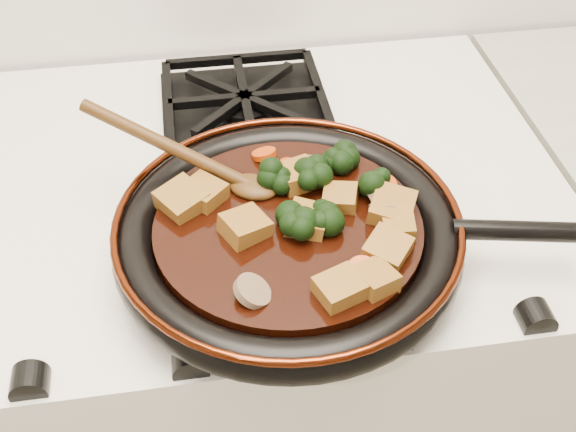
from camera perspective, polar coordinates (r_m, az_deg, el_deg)
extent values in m
cube|color=white|center=(1.25, -1.81, -12.83)|extent=(0.76, 0.60, 0.90)
cylinder|color=black|center=(0.78, 0.00, -2.01)|extent=(0.34, 0.34, 0.01)
torus|color=black|center=(0.77, 0.00, -1.53)|extent=(0.37, 0.37, 0.04)
torus|color=#4D1B0B|center=(0.75, 0.00, -0.39)|extent=(0.37, 0.37, 0.01)
cylinder|color=black|center=(0.79, 17.85, -1.14)|extent=(0.14, 0.05, 0.02)
cylinder|color=black|center=(0.76, 0.00, -1.16)|extent=(0.28, 0.28, 0.02)
cube|color=#8C5D20|center=(0.79, -6.67, 1.78)|extent=(0.06, 0.06, 0.02)
cube|color=#8C5D20|center=(0.80, 0.79, 3.16)|extent=(0.05, 0.05, 0.03)
cube|color=#8C5D20|center=(0.74, -3.41, -0.90)|extent=(0.06, 0.06, 0.03)
cube|color=#8C5D20|center=(0.73, 7.85, -2.67)|extent=(0.06, 0.06, 0.03)
cube|color=#8C5D20|center=(0.77, 8.20, 0.60)|extent=(0.06, 0.07, 0.03)
cube|color=#8C5D20|center=(0.75, 1.56, -0.36)|extent=(0.05, 0.05, 0.03)
cube|color=#8C5D20|center=(0.75, 8.70, -0.73)|extent=(0.04, 0.04, 0.03)
cube|color=#8C5D20|center=(0.78, -8.37, 1.20)|extent=(0.06, 0.06, 0.03)
cube|color=#8C5D20|center=(0.78, 4.14, 1.37)|extent=(0.05, 0.05, 0.03)
cube|color=#8C5D20|center=(0.70, 6.92, -4.97)|extent=(0.05, 0.05, 0.02)
cube|color=#8C5D20|center=(0.68, 4.09, -5.82)|extent=(0.05, 0.05, 0.02)
cylinder|color=#BE3705|center=(0.82, 0.11, 3.83)|extent=(0.03, 0.03, 0.02)
cylinder|color=#BE3705|center=(0.71, 5.85, -4.31)|extent=(0.03, 0.03, 0.02)
cylinder|color=#BE3705|center=(0.84, -1.89, 4.92)|extent=(0.03, 0.03, 0.02)
cylinder|color=#BE3705|center=(0.80, 7.51, 2.42)|extent=(0.03, 0.03, 0.01)
cylinder|color=#BE3705|center=(0.80, -7.25, 2.13)|extent=(0.03, 0.03, 0.02)
cylinder|color=#7C6247|center=(0.68, -2.83, -5.94)|extent=(0.04, 0.04, 0.03)
cylinder|color=#7C6247|center=(0.79, 6.86, 2.06)|extent=(0.04, 0.04, 0.03)
cylinder|color=#7C6247|center=(0.77, 7.75, 0.60)|extent=(0.04, 0.04, 0.03)
cylinder|color=#7C6247|center=(0.79, 7.16, 1.68)|extent=(0.04, 0.04, 0.03)
cylinder|color=#7C6247|center=(0.83, 2.30, 4.49)|extent=(0.04, 0.04, 0.02)
ellipsoid|color=#44290E|center=(0.80, -2.73, 2.31)|extent=(0.07, 0.06, 0.02)
cylinder|color=#44290E|center=(0.81, -9.47, 5.50)|extent=(0.02, 0.02, 0.21)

